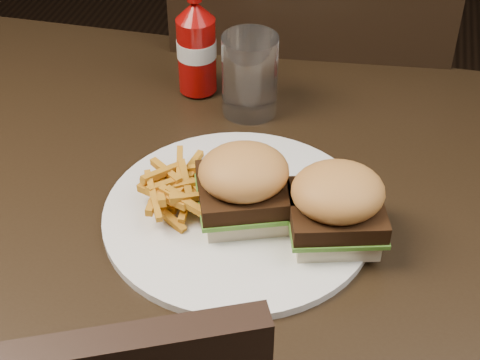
% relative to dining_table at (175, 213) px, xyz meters
% --- Properties ---
extents(dining_table, '(1.20, 0.80, 0.04)m').
position_rel_dining_table_xyz_m(dining_table, '(0.00, 0.00, 0.00)').
color(dining_table, black).
rests_on(dining_table, ground).
extents(chair_far, '(0.51, 0.51, 0.04)m').
position_rel_dining_table_xyz_m(chair_far, '(0.08, 0.60, -0.30)').
color(chair_far, black).
rests_on(chair_far, ground).
extents(plate, '(0.32, 0.32, 0.01)m').
position_rel_dining_table_xyz_m(plate, '(0.08, -0.01, 0.03)').
color(plate, white).
rests_on(plate, dining_table).
extents(sandwich_half_a, '(0.12, 0.11, 0.02)m').
position_rel_dining_table_xyz_m(sandwich_half_a, '(0.09, -0.02, 0.04)').
color(sandwich_half_a, beige).
rests_on(sandwich_half_a, plate).
extents(sandwich_half_b, '(0.11, 0.11, 0.02)m').
position_rel_dining_table_xyz_m(sandwich_half_b, '(0.20, -0.03, 0.04)').
color(sandwich_half_b, '#FAEEC5').
rests_on(sandwich_half_b, plate).
extents(fries_pile, '(0.12, 0.12, 0.05)m').
position_rel_dining_table_xyz_m(fries_pile, '(0.02, -0.00, 0.05)').
color(fries_pile, orange).
rests_on(fries_pile, plate).
extents(ketchup_bottle, '(0.06, 0.06, 0.11)m').
position_rel_dining_table_xyz_m(ketchup_bottle, '(-0.04, 0.25, 0.08)').
color(ketchup_bottle, '#910807').
rests_on(ketchup_bottle, dining_table).
extents(tumbler, '(0.10, 0.10, 0.12)m').
position_rel_dining_table_xyz_m(tumbler, '(0.05, 0.21, 0.08)').
color(tumbler, white).
rests_on(tumbler, dining_table).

